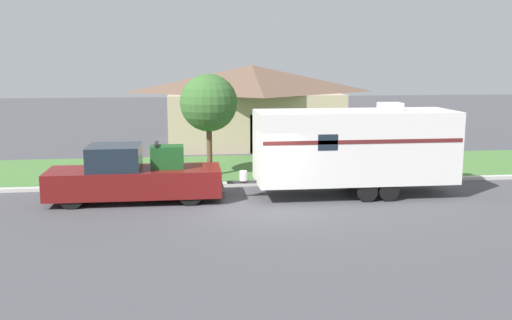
# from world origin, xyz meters

# --- Properties ---
(ground_plane) EXTENTS (120.00, 120.00, 0.00)m
(ground_plane) POSITION_xyz_m (0.00, 0.00, 0.00)
(ground_plane) COLOR #47474C
(curb_strip) EXTENTS (80.00, 0.30, 0.14)m
(curb_strip) POSITION_xyz_m (0.00, 3.75, 0.07)
(curb_strip) COLOR beige
(curb_strip) RESTS_ON ground_plane
(lawn_strip) EXTENTS (80.00, 7.00, 0.03)m
(lawn_strip) POSITION_xyz_m (0.00, 7.40, 0.01)
(lawn_strip) COLOR #477538
(lawn_strip) RESTS_ON ground_plane
(house_across_street) EXTENTS (10.47, 7.98, 4.68)m
(house_across_street) POSITION_xyz_m (1.42, 15.24, 2.42)
(house_across_street) COLOR tan
(house_across_street) RESTS_ON ground_plane
(pickup_truck) EXTENTS (6.18, 1.99, 2.10)m
(pickup_truck) POSITION_xyz_m (-4.36, 1.69, 0.89)
(pickup_truck) COLOR black
(pickup_truck) RESTS_ON ground_plane
(travel_trailer) EXTENTS (8.36, 2.46, 3.43)m
(travel_trailer) POSITION_xyz_m (3.70, 1.69, 1.84)
(travel_trailer) COLOR black
(travel_trailer) RESTS_ON ground_plane
(mailbox) EXTENTS (0.48, 0.20, 1.29)m
(mailbox) POSITION_xyz_m (3.30, 4.30, 0.99)
(mailbox) COLOR brown
(mailbox) RESTS_ON ground_plane
(tree_in_yard) EXTENTS (2.44, 2.44, 4.41)m
(tree_in_yard) POSITION_xyz_m (-1.49, 5.79, 3.17)
(tree_in_yard) COLOR brown
(tree_in_yard) RESTS_ON ground_plane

